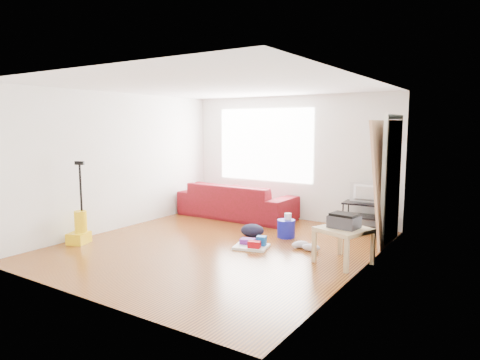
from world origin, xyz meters
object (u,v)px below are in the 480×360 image
Objects in this scene: side_table at (344,233)px; cleaning_tray at (253,244)px; vacuum at (80,228)px; bucket at (286,237)px; tv_stand at (365,217)px; sofa at (237,217)px; backpack at (252,237)px.

side_table is 1.33× the size of cleaning_tray.
bucket is at bearing 19.95° from vacuum.
side_table reaches higher than bucket.
vacuum reaches higher than tv_stand.
cleaning_tray is at bearing -178.18° from side_table.
sofa is at bearing 129.88° from cleaning_tray.
bucket is 0.58m from backpack.
bucket is at bearing 147.86° from side_table.
tv_stand reaches higher than bucket.
side_table is at bearing -0.46° from vacuum.
tv_stand is 1.98× the size of backpack.
cleaning_tray is 0.69m from backpack.
sofa is 4.14× the size of cleaning_tray.
vacuum is at bearing -140.79° from bucket.
cleaning_tray is at bearing -99.52° from bucket.
backpack is (-0.36, 0.58, -0.06)m from cleaning_tray.
vacuum reaches higher than side_table.
side_table is (0.30, -1.97, 0.15)m from tv_stand.
side_table is at bearing -38.06° from backpack.
sofa is at bearing 149.66° from side_table.
tv_stand reaches higher than backpack.
tv_stand is 2.00m from side_table.
tv_stand reaches higher than cleaning_tray.
tv_stand is 2.33m from cleaning_tray.
side_table reaches higher than cleaning_tray.
cleaning_tray is (-1.45, -0.05, -0.37)m from side_table.
vacuum is (-1.05, -3.04, 0.25)m from sofa.
backpack is (-1.81, 0.54, -0.42)m from side_table.
sofa reaches higher than backpack.
tv_stand is 1.34× the size of cleaning_tray.
side_table is at bearing -32.14° from bucket.
vacuum reaches higher than cleaning_tray.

